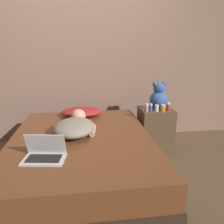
# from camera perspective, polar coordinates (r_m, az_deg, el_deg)

# --- Properties ---
(ground_plane) EXTENTS (12.00, 12.00, 0.00)m
(ground_plane) POSITION_cam_1_polar(r_m,az_deg,el_deg) (2.53, -7.53, -17.05)
(ground_plane) COLOR brown
(wall_back) EXTENTS (8.00, 0.06, 2.60)m
(wall_back) POSITION_cam_1_polar(r_m,az_deg,el_deg) (3.34, -8.52, 14.73)
(wall_back) COLOR #846656
(wall_back) RESTS_ON ground_plane
(bed) EXTENTS (1.46, 1.89, 0.51)m
(bed) POSITION_cam_1_polar(r_m,az_deg,el_deg) (2.40, -7.76, -12.01)
(bed) COLOR #2D2319
(bed) RESTS_ON ground_plane
(nightstand) EXTENTS (0.43, 0.39, 0.60)m
(nightstand) POSITION_cam_1_polar(r_m,az_deg,el_deg) (3.09, 11.21, -4.57)
(nightstand) COLOR brown
(nightstand) RESTS_ON ground_plane
(pillow) EXTENTS (0.54, 0.35, 0.11)m
(pillow) POSITION_cam_1_polar(r_m,az_deg,el_deg) (2.93, -7.93, -0.00)
(pillow) COLOR maroon
(pillow) RESTS_ON bed
(person_lying) EXTENTS (0.48, 0.72, 0.18)m
(person_lying) POSITION_cam_1_polar(r_m,az_deg,el_deg) (2.37, -9.56, -3.55)
(person_lying) COLOR gray
(person_lying) RESTS_ON bed
(laptop) EXTENTS (0.36, 0.25, 0.21)m
(laptop) POSITION_cam_1_polar(r_m,az_deg,el_deg) (1.90, -17.20, -10.32)
(laptop) COLOR silver
(laptop) RESTS_ON bed
(teddy_bear) EXTENTS (0.24, 0.24, 0.36)m
(teddy_bear) POSITION_cam_1_polar(r_m,az_deg,el_deg) (3.00, 12.05, 3.90)
(teddy_bear) COLOR #335693
(teddy_bear) RESTS_ON nightstand
(bottle_clear) EXTENTS (0.05, 0.05, 0.08)m
(bottle_clear) POSITION_cam_1_polar(r_m,az_deg,el_deg) (2.88, 11.59, 1.00)
(bottle_clear) COLOR silver
(bottle_clear) RESTS_ON nightstand
(bottle_orange) EXTENTS (0.05, 0.05, 0.09)m
(bottle_orange) POSITION_cam_1_polar(r_m,az_deg,el_deg) (2.88, 13.19, 1.02)
(bottle_orange) COLOR orange
(bottle_orange) RESTS_ON nightstand
(bottle_blue) EXTENTS (0.03, 0.03, 0.11)m
(bottle_blue) POSITION_cam_1_polar(r_m,az_deg,el_deg) (2.83, 10.15, 1.08)
(bottle_blue) COLOR #3866B2
(bottle_blue) RESTS_ON nightstand
(bottle_pink) EXTENTS (0.05, 0.05, 0.11)m
(bottle_pink) POSITION_cam_1_polar(r_m,az_deg,el_deg) (2.82, 9.03, 1.05)
(bottle_pink) COLOR pink
(bottle_pink) RESTS_ON nightstand
(bottle_red) EXTENTS (0.04, 0.04, 0.11)m
(bottle_red) POSITION_cam_1_polar(r_m,az_deg,el_deg) (2.94, 14.49, 1.35)
(bottle_red) COLOR #B72D2D
(bottle_red) RESTS_ON nightstand
(bottle_white) EXTENTS (0.03, 0.03, 0.06)m
(bottle_white) POSITION_cam_1_polar(r_m,az_deg,el_deg) (2.87, 8.46, 0.85)
(bottle_white) COLOR white
(bottle_white) RESTS_ON nightstand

